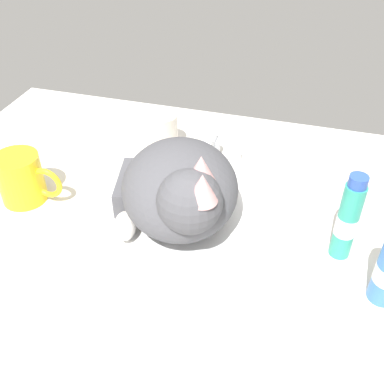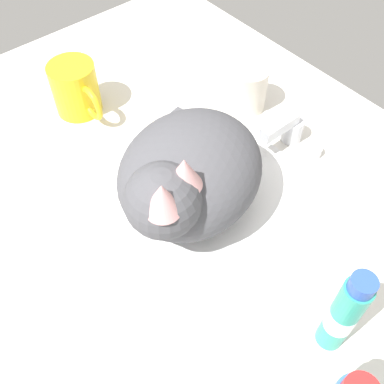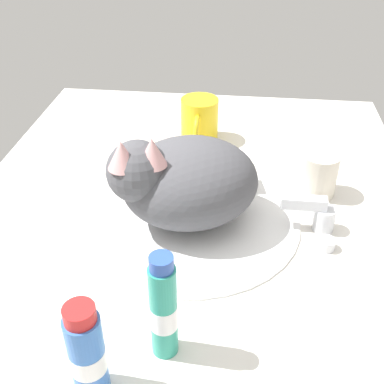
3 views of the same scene
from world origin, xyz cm
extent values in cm
cube|color=silver|center=(0.00, 0.00, -1.50)|extent=(110.00, 82.50, 3.00)
cylinder|color=white|center=(0.00, 0.00, 0.38)|extent=(37.75, 37.75, 0.76)
cylinder|color=silver|center=(0.00, 22.55, 2.08)|extent=(3.60, 3.60, 4.16)
cube|color=silver|center=(0.00, 18.81, 5.16)|extent=(2.00, 7.50, 2.00)
cylinder|color=silver|center=(-5.01, 22.55, 0.90)|extent=(2.80, 2.80, 1.80)
cylinder|color=silver|center=(5.01, 22.55, 0.90)|extent=(2.80, 2.80, 1.80)
ellipsoid|color=#4C4C51|center=(0.00, 0.00, 7.84)|extent=(25.21, 27.35, 14.16)
sphere|color=#4C4C51|center=(3.90, -7.67, 11.73)|extent=(12.44, 12.44, 9.94)
ellipsoid|color=white|center=(3.31, -5.78, 9.61)|extent=(7.13, 7.79, 5.47)
cone|color=#DB9E9E|center=(4.90, -5.02, 15.96)|extent=(5.60, 5.60, 4.47)
cone|color=#DB9E9E|center=(6.22, -9.30, 15.96)|extent=(5.60, 5.60, 4.47)
cube|color=#4C4C51|center=(-10.17, 3.36, 3.23)|extent=(7.35, 12.88, 4.93)
ellipsoid|color=white|center=(-7.62, -6.51, 2.98)|extent=(5.10, 6.41, 4.44)
cylinder|color=yellow|center=(-30.13, -1.42, 4.68)|extent=(8.19, 8.19, 9.37)
torus|color=yellow|center=(-24.84, -1.42, 4.68)|extent=(6.24, 1.00, 6.24)
cylinder|color=silver|center=(-11.00, 22.48, 4.07)|extent=(6.75, 6.75, 8.14)
cylinder|color=teal|center=(27.13, 0.31, 6.88)|extent=(3.33, 3.33, 13.76)
cylinder|color=white|center=(27.13, 0.31, 6.19)|extent=(3.39, 3.39, 3.44)
cylinder|color=#2D51AD|center=(27.13, 0.31, 14.66)|extent=(2.83, 2.83, 1.80)
camera|label=1|loc=(18.57, -57.74, 54.32)|focal=42.93mm
camera|label=2|loc=(32.00, -26.53, 56.48)|focal=42.49mm
camera|label=3|loc=(66.05, 7.83, 51.15)|focal=45.18mm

